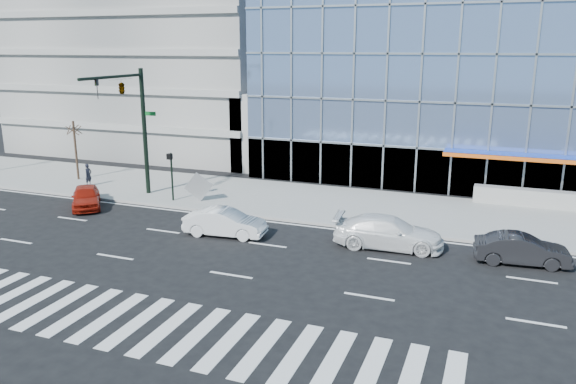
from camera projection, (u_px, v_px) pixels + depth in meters
name	position (u px, v px, depth m)	size (l,w,h in m)	color
ground	(267.00, 245.00, 27.59)	(160.00, 160.00, 0.00)	black
sidewalk	(318.00, 202.00, 34.80)	(120.00, 8.00, 0.15)	gray
theatre_building	(557.00, 72.00, 44.36)	(42.00, 26.00, 15.00)	#718CBC
parking_garage	(183.00, 40.00, 55.45)	(24.00, 24.00, 20.00)	gray
ramp_block	(285.00, 129.00, 45.17)	(6.00, 8.00, 6.00)	gray
traffic_signal	(129.00, 102.00, 33.95)	(1.14, 5.74, 8.00)	black
ped_signal_post	(171.00, 169.00, 34.45)	(0.30, 0.33, 3.00)	black
street_tree_near	(74.00, 129.00, 39.62)	(1.10, 1.10, 4.23)	#332319
white_suv	(388.00, 232.00, 27.09)	(2.14, 5.27, 1.53)	white
white_sedan	(225.00, 223.00, 28.79)	(1.48, 4.24, 1.40)	white
dark_sedan	(522.00, 250.00, 25.05)	(1.43, 4.10, 1.35)	black
red_sedan	(86.00, 197.00, 33.81)	(1.59, 3.95, 1.34)	#9B190B
pedestrian	(88.00, 175.00, 38.40)	(0.56, 0.37, 1.53)	black
tilted_panel	(199.00, 187.00, 34.60)	(1.30, 0.06, 1.30)	gray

